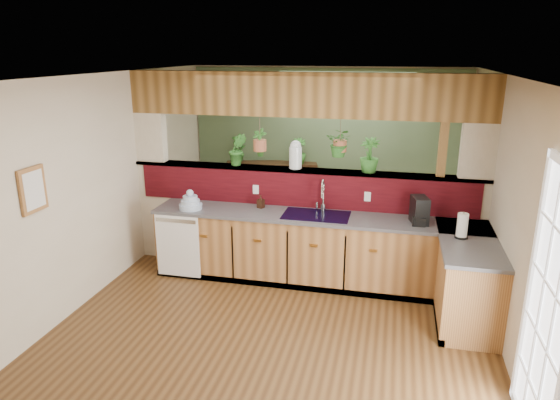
% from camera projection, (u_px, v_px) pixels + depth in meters
% --- Properties ---
extents(ground, '(4.60, 7.00, 0.01)m').
position_uv_depth(ground, '(278.00, 317.00, 5.56)').
color(ground, '#4E3218').
rests_on(ground, ground).
extents(ceiling, '(4.60, 7.00, 0.01)m').
position_uv_depth(ceiling, '(278.00, 78.00, 4.81)').
color(ceiling, brown).
rests_on(ceiling, ground).
extents(wall_back, '(4.60, 0.02, 2.60)m').
position_uv_depth(wall_back, '(326.00, 145.00, 8.45)').
color(wall_back, beige).
rests_on(wall_back, ground).
extents(wall_left, '(0.02, 7.00, 2.60)m').
position_uv_depth(wall_left, '(82.00, 192.00, 5.69)').
color(wall_left, beige).
rests_on(wall_left, ground).
extents(wall_right, '(0.02, 7.00, 2.60)m').
position_uv_depth(wall_right, '(516.00, 223.00, 4.69)').
color(wall_right, beige).
rests_on(wall_right, ground).
extents(pass_through_partition, '(4.60, 0.21, 2.60)m').
position_uv_depth(pass_through_partition, '(304.00, 184.00, 6.47)').
color(pass_through_partition, beige).
rests_on(pass_through_partition, ground).
extents(pass_through_ledge, '(4.60, 0.21, 0.04)m').
position_uv_depth(pass_through_ledge, '(302.00, 170.00, 6.42)').
color(pass_through_ledge, brown).
rests_on(pass_through_ledge, ground).
extents(header_beam, '(4.60, 0.15, 0.55)m').
position_uv_depth(header_beam, '(303.00, 95.00, 6.15)').
color(header_beam, brown).
rests_on(header_beam, ground).
extents(sage_backwall, '(4.55, 0.02, 2.55)m').
position_uv_depth(sage_backwall, '(326.00, 146.00, 8.43)').
color(sage_backwall, '#536C49').
rests_on(sage_backwall, ground).
extents(countertop, '(4.14, 1.52, 0.90)m').
position_uv_depth(countertop, '(362.00, 257.00, 6.06)').
color(countertop, brown).
rests_on(countertop, ground).
extents(dishwasher, '(0.58, 0.03, 0.82)m').
position_uv_depth(dishwasher, '(178.00, 246.00, 6.37)').
color(dishwasher, white).
rests_on(dishwasher, ground).
extents(navy_sink, '(0.82, 0.50, 0.18)m').
position_uv_depth(navy_sink, '(316.00, 221.00, 6.18)').
color(navy_sink, black).
rests_on(navy_sink, countertop).
extents(french_door, '(0.06, 1.02, 2.16)m').
position_uv_depth(french_door, '(546.00, 315.00, 3.55)').
color(french_door, white).
rests_on(french_door, ground).
extents(framed_print, '(0.04, 0.35, 0.45)m').
position_uv_depth(framed_print, '(33.00, 190.00, 4.86)').
color(framed_print, brown).
rests_on(framed_print, wall_left).
extents(faucet, '(0.18, 0.19, 0.42)m').
position_uv_depth(faucet, '(323.00, 194.00, 6.23)').
color(faucet, '#B7B7B2').
rests_on(faucet, countertop).
extents(dish_stack, '(0.30, 0.30, 0.26)m').
position_uv_depth(dish_stack, '(190.00, 203.00, 6.37)').
color(dish_stack, '#AABEDB').
rests_on(dish_stack, countertop).
extents(soap_dispenser, '(0.10, 0.10, 0.17)m').
position_uv_depth(soap_dispenser, '(261.00, 202.00, 6.42)').
color(soap_dispenser, '#3B2215').
rests_on(soap_dispenser, countertop).
extents(coffee_maker, '(0.17, 0.29, 0.32)m').
position_uv_depth(coffee_maker, '(419.00, 211.00, 5.83)').
color(coffee_maker, black).
rests_on(coffee_maker, countertop).
extents(paper_towel, '(0.14, 0.14, 0.30)m').
position_uv_depth(paper_towel, '(462.00, 226.00, 5.38)').
color(paper_towel, black).
rests_on(paper_towel, countertop).
extents(glass_jar, '(0.16, 0.16, 0.36)m').
position_uv_depth(glass_jar, '(295.00, 154.00, 6.38)').
color(glass_jar, silver).
rests_on(glass_jar, pass_through_ledge).
extents(ledge_plant_left, '(0.28, 0.26, 0.42)m').
position_uv_depth(ledge_plant_left, '(238.00, 149.00, 6.54)').
color(ledge_plant_left, '#2A6523').
rests_on(ledge_plant_left, pass_through_ledge).
extents(ledge_plant_right, '(0.29, 0.29, 0.43)m').
position_uv_depth(ledge_plant_right, '(369.00, 155.00, 6.17)').
color(ledge_plant_right, '#2A6523').
rests_on(ledge_plant_right, pass_through_ledge).
extents(hanging_plant_a, '(0.22, 0.18, 0.48)m').
position_uv_depth(hanging_plant_a, '(260.00, 134.00, 6.41)').
color(hanging_plant_a, brown).
rests_on(hanging_plant_a, header_beam).
extents(hanging_plant_b, '(0.37, 0.34, 0.47)m').
position_uv_depth(hanging_plant_b, '(340.00, 130.00, 6.17)').
color(hanging_plant_b, brown).
rests_on(hanging_plant_b, header_beam).
extents(shelving_console, '(1.59, 0.79, 1.02)m').
position_uv_depth(shelving_console, '(272.00, 191.00, 8.64)').
color(shelving_console, black).
rests_on(shelving_console, ground).
extents(shelf_plant_a, '(0.27, 0.21, 0.47)m').
position_uv_depth(shelf_plant_a, '(239.00, 148.00, 8.55)').
color(shelf_plant_a, '#2A6523').
rests_on(shelf_plant_a, shelving_console).
extents(shelf_plant_b, '(0.30, 0.30, 0.43)m').
position_uv_depth(shelf_plant_b, '(298.00, 151.00, 8.33)').
color(shelf_plant_b, '#2A6523').
rests_on(shelf_plant_b, shelving_console).
extents(floor_plant, '(0.73, 0.64, 0.79)m').
position_uv_depth(floor_plant, '(344.00, 214.00, 7.80)').
color(floor_plant, '#2A6523').
rests_on(floor_plant, ground).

